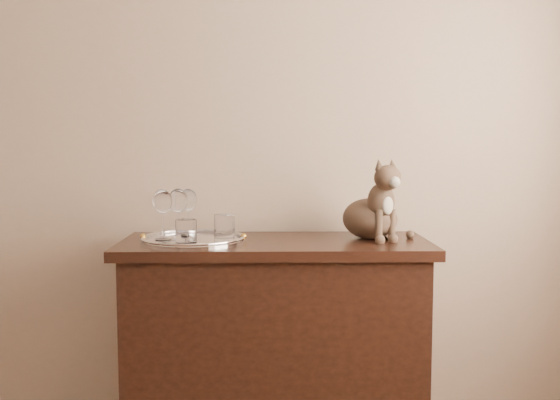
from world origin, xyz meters
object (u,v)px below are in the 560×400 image
(wine_glass_c, at_px, (163,215))
(cat, at_px, (370,199))
(tumbler_c, at_px, (225,226))
(wine_glass_d, at_px, (178,214))
(sideboard, at_px, (275,347))
(wine_glass_b, at_px, (188,212))
(tray, at_px, (193,240))
(tumbler_b, at_px, (186,231))

(wine_glass_c, distance_m, cat, 0.81)
(wine_glass_c, height_order, tumbler_c, wine_glass_c)
(wine_glass_d, height_order, tumbler_c, wine_glass_d)
(sideboard, relative_size, tumbler_c, 13.09)
(wine_glass_b, distance_m, wine_glass_c, 0.15)
(wine_glass_b, height_order, wine_glass_c, wine_glass_c)
(tray, height_order, wine_glass_c, wine_glass_c)
(wine_glass_d, bearing_deg, tray, 3.48)
(wine_glass_c, bearing_deg, cat, 6.15)
(wine_glass_c, xyz_separation_m, wine_glass_d, (0.05, 0.03, 0.00))
(wine_glass_b, bearing_deg, tumbler_c, -26.45)
(sideboard, height_order, cat, cat)
(wine_glass_d, height_order, tumbler_b, wine_glass_d)
(sideboard, bearing_deg, tray, -179.45)
(tray, distance_m, tumbler_c, 0.13)
(tray, relative_size, wine_glass_b, 2.13)
(sideboard, height_order, wine_glass_c, wine_glass_c)
(wine_glass_c, xyz_separation_m, tumbler_b, (0.10, -0.07, -0.05))
(tumbler_b, bearing_deg, wine_glass_d, 112.96)
(wine_glass_b, relative_size, tumbler_b, 2.13)
(wine_glass_d, xyz_separation_m, cat, (0.75, 0.06, 0.05))
(sideboard, relative_size, tray, 3.00)
(tray, height_order, cat, cat)
(cat, bearing_deg, tumbler_c, 159.73)
(sideboard, bearing_deg, wine_glass_d, -179.00)
(wine_glass_b, height_order, cat, cat)
(tumbler_c, relative_size, cat, 0.29)
(tumbler_b, bearing_deg, cat, 12.74)
(tumbler_b, bearing_deg, wine_glass_c, 143.30)
(wine_glass_c, bearing_deg, wine_glass_b, 58.34)
(tumbler_b, height_order, tumbler_c, tumbler_c)
(wine_glass_d, xyz_separation_m, tumbler_b, (0.04, -0.10, -0.05))
(cat, bearing_deg, sideboard, 164.42)
(wine_glass_d, bearing_deg, tumbler_c, 8.80)
(cat, bearing_deg, tray, 161.17)
(tray, bearing_deg, cat, 4.47)
(tray, relative_size, wine_glass_d, 2.03)
(sideboard, height_order, tumbler_b, tumbler_b)
(wine_glass_b, relative_size, wine_glass_d, 0.96)
(tumbler_b, bearing_deg, tray, 82.35)
(tumbler_c, bearing_deg, cat, 3.02)
(tumbler_c, height_order, cat, cat)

